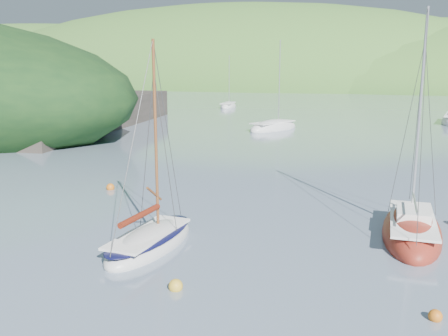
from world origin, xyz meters
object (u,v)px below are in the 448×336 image
(sloop_red, at_px, (411,232))
(distant_sloop_c, at_px, (228,106))
(daysailer_white, at_px, (150,242))
(distant_sloop_a, at_px, (273,128))

(sloop_red, height_order, distant_sloop_c, sloop_red)
(daysailer_white, bearing_deg, distant_sloop_a, 98.97)
(sloop_red, distance_m, distant_sloop_a, 36.02)
(sloop_red, height_order, distant_sloop_a, distant_sloop_a)
(sloop_red, bearing_deg, distant_sloop_c, 114.37)
(sloop_red, relative_size, distant_sloop_c, 1.09)
(sloop_red, xyz_separation_m, distant_sloop_c, (-30.96, 58.81, -0.04))
(daysailer_white, height_order, distant_sloop_a, distant_sloop_a)
(distant_sloop_a, relative_size, distant_sloop_c, 1.13)
(sloop_red, relative_size, distant_sloop_a, 0.96)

